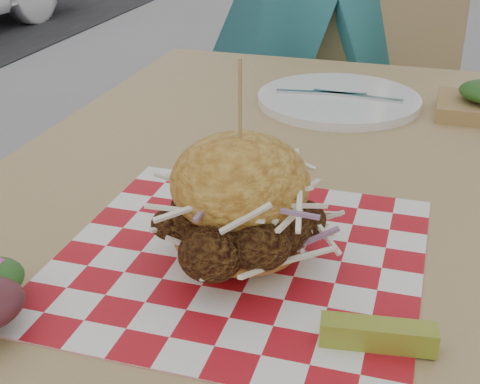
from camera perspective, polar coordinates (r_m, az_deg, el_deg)
The scene contains 6 objects.
patio_table at distance 0.87m, azimuth 4.54°, elevation -4.23°, with size 0.80×1.20×0.75m.
patio_chair at distance 1.83m, azimuth 11.68°, elevation 7.92°, with size 0.46×0.47×0.95m.
paper_liner at distance 0.68m, azimuth 0.00°, elevation -5.60°, with size 0.36×0.36×0.00m, color red.
sandwich at distance 0.65m, azimuth 0.00°, elevation -1.29°, with size 0.18×0.18×0.20m.
pickle_spear at distance 0.57m, azimuth 11.70°, elevation -11.83°, with size 0.10×0.02×0.02m, color olive.
place_setting at distance 1.13m, azimuth 8.41°, elevation 7.81°, with size 0.27×0.27×0.02m.
Camera 1 is at (0.02, -0.44, 1.11)m, focal length 50.00 mm.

